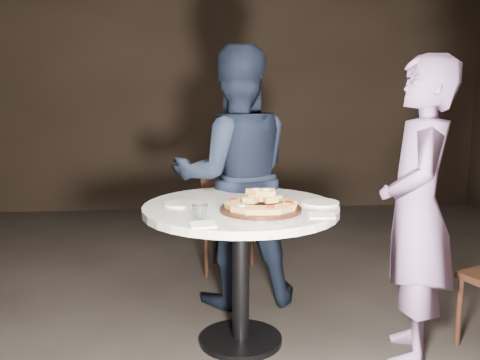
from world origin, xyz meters
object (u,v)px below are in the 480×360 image
object	(u,v)px
focaccia_pile	(261,202)
diner_navy	(235,177)
serving_board	(261,209)
water_glass	(200,212)
table	(241,232)
chair_far	(228,219)
diner_teal	(417,212)

from	to	relation	value
focaccia_pile	diner_navy	distance (m)	0.75
serving_board	water_glass	xyz separation A→B (m)	(-0.31, -0.14, 0.03)
table	diner_navy	world-z (taller)	diner_navy
table	water_glass	distance (m)	0.40
serving_board	focaccia_pile	xyz separation A→B (m)	(0.00, 0.00, 0.04)
water_glass	diner_navy	bearing A→B (deg)	75.21
focaccia_pile	diner_navy	xyz separation A→B (m)	(-0.08, 0.75, 0.00)
table	water_glass	world-z (taller)	water_glass
water_glass	chair_far	world-z (taller)	water_glass
focaccia_pile	diner_teal	bearing A→B (deg)	-6.53
table	chair_far	world-z (taller)	table
focaccia_pile	water_glass	size ratio (longest dim) A/B	4.90
chair_far	diner_teal	xyz separation A→B (m)	(0.90, -1.33, 0.35)
focaccia_pile	diner_navy	size ratio (longest dim) A/B	0.23
table	diner_navy	bearing A→B (deg)	88.83
chair_far	focaccia_pile	bearing A→B (deg)	108.09
water_glass	diner_teal	world-z (taller)	diner_teal
table	water_glass	bearing A→B (deg)	-128.32
serving_board	focaccia_pile	size ratio (longest dim) A/B	1.11
diner_teal	chair_far	bearing A→B (deg)	-128.04
chair_far	diner_navy	world-z (taller)	diner_navy
focaccia_pile	serving_board	bearing A→B (deg)	-91.47
table	chair_far	bearing A→B (deg)	90.33
focaccia_pile	chair_far	xyz separation A→B (m)	(-0.10, 1.23, -0.40)
table	focaccia_pile	world-z (taller)	focaccia_pile
diner_navy	serving_board	bearing A→B (deg)	89.89
serving_board	chair_far	xyz separation A→B (m)	(-0.10, 1.24, -0.36)
table	serving_board	world-z (taller)	serving_board
focaccia_pile	diner_navy	bearing A→B (deg)	96.10
water_glass	chair_far	size ratio (longest dim) A/B	0.10
diner_navy	diner_teal	distance (m)	1.22
diner_teal	focaccia_pile	bearing A→B (deg)	-78.70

